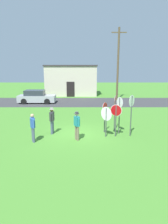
{
  "coord_description": "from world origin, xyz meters",
  "views": [
    {
      "loc": [
        0.44,
        -12.77,
        4.42
      ],
      "look_at": [
        0.4,
        0.83,
        1.3
      ],
      "focal_mm": 33.17,
      "sensor_mm": 36.0,
      "label": 1
    }
  ],
  "objects_px": {
    "stop_sign_low_front": "(132,108)",
    "person_in_dark_shirt": "(53,119)",
    "utility_pole": "(119,64)",
    "person_near_signs": "(77,124)",
    "person_holding_notes": "(33,126)",
    "stop_sign_leaning_left": "(105,112)",
    "stop_sign_tallest": "(117,115)",
    "stop_sign_center_cluster": "(116,107)",
    "parked_car_on_street": "(37,97)",
    "stop_sign_far_back": "(120,110)",
    "stop_sign_leaning_right": "(107,117)"
  },
  "relations": [
    {
      "from": "stop_sign_low_front",
      "to": "person_in_dark_shirt",
      "type": "bearing_deg",
      "value": 175.13
    },
    {
      "from": "utility_pole",
      "to": "person_near_signs",
      "type": "bearing_deg",
      "value": -107.91
    },
    {
      "from": "person_holding_notes",
      "to": "person_near_signs",
      "type": "distance_m",
      "value": 2.56
    },
    {
      "from": "stop_sign_leaning_left",
      "to": "stop_sign_low_front",
      "type": "height_order",
      "value": "stop_sign_low_front"
    },
    {
      "from": "stop_sign_leaning_left",
      "to": "stop_sign_tallest",
      "type": "relative_size",
      "value": 1.01
    },
    {
      "from": "person_in_dark_shirt",
      "to": "stop_sign_center_cluster",
      "type": "bearing_deg",
      "value": 9.35
    },
    {
      "from": "parked_car_on_street",
      "to": "stop_sign_center_cluster",
      "type": "distance_m",
      "value": 13.1
    },
    {
      "from": "stop_sign_leaning_left",
      "to": "stop_sign_far_back",
      "type": "height_order",
      "value": "stop_sign_far_back"
    },
    {
      "from": "stop_sign_tallest",
      "to": "person_in_dark_shirt",
      "type": "height_order",
      "value": "stop_sign_tallest"
    },
    {
      "from": "parked_car_on_street",
      "to": "person_in_dark_shirt",
      "type": "relative_size",
      "value": 2.48
    },
    {
      "from": "stop_sign_low_front",
      "to": "parked_car_on_street",
      "type": "bearing_deg",
      "value": 126.18
    },
    {
      "from": "utility_pole",
      "to": "parked_car_on_street",
      "type": "height_order",
      "value": "utility_pole"
    },
    {
      "from": "utility_pole",
      "to": "stop_sign_tallest",
      "type": "relative_size",
      "value": 4.28
    },
    {
      "from": "parked_car_on_street",
      "to": "stop_sign_center_cluster",
      "type": "relative_size",
      "value": 1.78
    },
    {
      "from": "stop_sign_leaning_left",
      "to": "person_in_dark_shirt",
      "type": "height_order",
      "value": "stop_sign_leaning_left"
    },
    {
      "from": "stop_sign_center_cluster",
      "to": "stop_sign_leaning_right",
      "type": "relative_size",
      "value": 1.27
    },
    {
      "from": "stop_sign_far_back",
      "to": "stop_sign_tallest",
      "type": "distance_m",
      "value": 0.64
    },
    {
      "from": "person_near_signs",
      "to": "stop_sign_center_cluster",
      "type": "bearing_deg",
      "value": 36.3
    },
    {
      "from": "stop_sign_far_back",
      "to": "person_holding_notes",
      "type": "height_order",
      "value": "stop_sign_far_back"
    },
    {
      "from": "parked_car_on_street",
      "to": "person_holding_notes",
      "type": "distance_m",
      "value": 13.0
    },
    {
      "from": "parked_car_on_street",
      "to": "person_near_signs",
      "type": "distance_m",
      "value": 13.45
    },
    {
      "from": "stop_sign_far_back",
      "to": "person_in_dark_shirt",
      "type": "bearing_deg",
      "value": 179.99
    },
    {
      "from": "stop_sign_low_front",
      "to": "person_holding_notes",
      "type": "bearing_deg",
      "value": -169.96
    },
    {
      "from": "stop_sign_leaning_left",
      "to": "person_holding_notes",
      "type": "relative_size",
      "value": 1.21
    },
    {
      "from": "stop_sign_far_back",
      "to": "person_holding_notes",
      "type": "bearing_deg",
      "value": -164.34
    },
    {
      "from": "utility_pole",
      "to": "person_in_dark_shirt",
      "type": "relative_size",
      "value": 5.03
    },
    {
      "from": "parked_car_on_street",
      "to": "stop_sign_leaning_left",
      "type": "height_order",
      "value": "stop_sign_leaning_left"
    },
    {
      "from": "stop_sign_leaning_right",
      "to": "person_holding_notes",
      "type": "height_order",
      "value": "stop_sign_leaning_right"
    },
    {
      "from": "stop_sign_leaning_left",
      "to": "stop_sign_leaning_right",
      "type": "xyz_separation_m",
      "value": [
        0.01,
        -0.86,
        -0.09
      ]
    },
    {
      "from": "parked_car_on_street",
      "to": "person_holding_notes",
      "type": "bearing_deg",
      "value": -78.23
    },
    {
      "from": "stop_sign_leaning_left",
      "to": "stop_sign_low_front",
      "type": "distance_m",
      "value": 1.76
    },
    {
      "from": "stop_sign_leaning_right",
      "to": "person_near_signs",
      "type": "height_order",
      "value": "stop_sign_leaning_right"
    },
    {
      "from": "stop_sign_far_back",
      "to": "stop_sign_leaning_right",
      "type": "xyz_separation_m",
      "value": [
        -0.91,
        -0.57,
        -0.33
      ]
    },
    {
      "from": "stop_sign_far_back",
      "to": "stop_sign_low_front",
      "type": "relative_size",
      "value": 0.92
    },
    {
      "from": "stop_sign_leaning_right",
      "to": "person_near_signs",
      "type": "relative_size",
      "value": 1.1
    },
    {
      "from": "stop_sign_tallest",
      "to": "person_holding_notes",
      "type": "distance_m",
      "value": 5.04
    },
    {
      "from": "stop_sign_leaning_left",
      "to": "stop_sign_tallest",
      "type": "bearing_deg",
      "value": -52.91
    },
    {
      "from": "person_near_signs",
      "to": "stop_sign_leaning_right",
      "type": "bearing_deg",
      "value": 18.01
    },
    {
      "from": "stop_sign_tallest",
      "to": "stop_sign_leaning_left",
      "type": "bearing_deg",
      "value": 127.09
    },
    {
      "from": "utility_pole",
      "to": "stop_sign_leaning_left",
      "type": "relative_size",
      "value": 4.26
    },
    {
      "from": "utility_pole",
      "to": "person_holding_notes",
      "type": "relative_size",
      "value": 5.17
    },
    {
      "from": "stop_sign_far_back",
      "to": "person_near_signs",
      "type": "bearing_deg",
      "value": -156.87
    },
    {
      "from": "stop_sign_tallest",
      "to": "person_in_dark_shirt",
      "type": "xyz_separation_m",
      "value": [
        -4.04,
        0.52,
        -0.4
      ]
    },
    {
      "from": "stop_sign_tallest",
      "to": "stop_sign_far_back",
      "type": "bearing_deg",
      "value": 59.94
    },
    {
      "from": "stop_sign_low_front",
      "to": "person_near_signs",
      "type": "height_order",
      "value": "stop_sign_low_front"
    },
    {
      "from": "utility_pole",
      "to": "stop_sign_leaning_right",
      "type": "relative_size",
      "value": 4.58
    },
    {
      "from": "person_holding_notes",
      "to": "stop_sign_low_front",
      "type": "bearing_deg",
      "value": 10.04
    },
    {
      "from": "utility_pole",
      "to": "stop_sign_center_cluster",
      "type": "height_order",
      "value": "utility_pole"
    },
    {
      "from": "stop_sign_far_back",
      "to": "person_holding_notes",
      "type": "xyz_separation_m",
      "value": [
        -5.24,
        -1.47,
        -0.67
      ]
    },
    {
      "from": "parked_car_on_street",
      "to": "stop_sign_tallest",
      "type": "distance_m",
      "value": 14.02
    }
  ]
}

